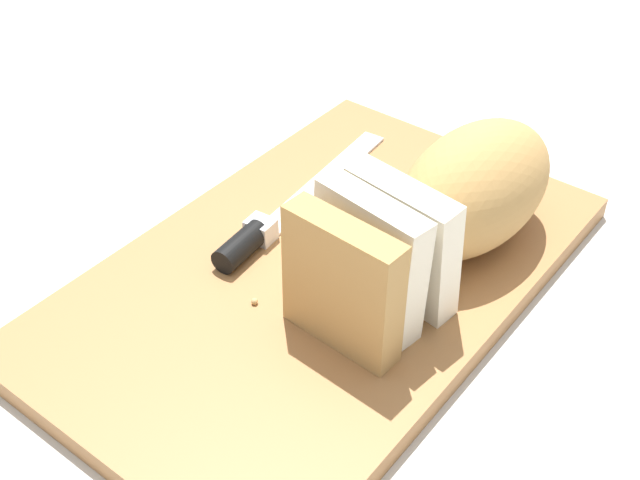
% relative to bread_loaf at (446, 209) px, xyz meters
% --- Properties ---
extents(ground_plane, '(3.00, 3.00, 0.00)m').
position_rel_bread_loaf_xyz_m(ground_plane, '(0.07, -0.07, -0.07)').
color(ground_plane, beige).
extents(cutting_board, '(0.48, 0.31, 0.02)m').
position_rel_bread_loaf_xyz_m(cutting_board, '(0.07, -0.07, -0.06)').
color(cutting_board, '#9E6B3D').
rests_on(cutting_board, ground_plane).
extents(bread_loaf, '(0.27, 0.13, 0.11)m').
position_rel_bread_loaf_xyz_m(bread_loaf, '(0.00, 0.00, 0.00)').
color(bread_loaf, tan).
rests_on(bread_loaf, cutting_board).
extents(bread_knife, '(0.25, 0.04, 0.02)m').
position_rel_bread_loaf_xyz_m(bread_knife, '(0.06, -0.14, -0.05)').
color(bread_knife, silver).
rests_on(bread_knife, cutting_board).
extents(crumb_near_knife, '(0.01, 0.01, 0.01)m').
position_rel_bread_loaf_xyz_m(crumb_near_knife, '(-0.00, -0.03, -0.05)').
color(crumb_near_knife, tan).
rests_on(crumb_near_knife, cutting_board).
extents(crumb_near_loaf, '(0.00, 0.00, 0.00)m').
position_rel_bread_loaf_xyz_m(crumb_near_loaf, '(0.04, -0.11, -0.05)').
color(crumb_near_loaf, tan).
rests_on(crumb_near_loaf, cutting_board).
extents(crumb_stray_left, '(0.01, 0.01, 0.01)m').
position_rel_bread_loaf_xyz_m(crumb_stray_left, '(0.13, -0.09, -0.05)').
color(crumb_stray_left, tan).
rests_on(crumb_stray_left, cutting_board).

